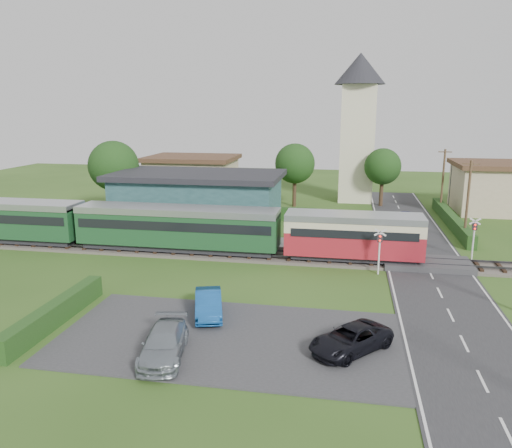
% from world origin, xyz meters
% --- Properties ---
extents(ground, '(120.00, 120.00, 0.00)m').
position_xyz_m(ground, '(0.00, 0.00, 0.00)').
color(ground, '#2D4C19').
extents(railway_track, '(76.00, 3.20, 0.49)m').
position_xyz_m(railway_track, '(0.00, 2.00, 0.11)').
color(railway_track, '#4C443D').
rests_on(railway_track, ground).
extents(road, '(6.00, 70.00, 0.05)m').
position_xyz_m(road, '(10.00, 0.00, 0.03)').
color(road, '#28282B').
rests_on(road, ground).
extents(car_park, '(17.00, 9.00, 0.08)m').
position_xyz_m(car_park, '(-1.50, -12.00, 0.04)').
color(car_park, '#333335').
rests_on(car_park, ground).
extents(crossing_deck, '(6.20, 3.40, 0.45)m').
position_xyz_m(crossing_deck, '(10.00, 2.00, 0.23)').
color(crossing_deck, '#333335').
rests_on(crossing_deck, ground).
extents(platform, '(30.00, 3.00, 0.45)m').
position_xyz_m(platform, '(-10.00, 5.20, 0.23)').
color(platform, gray).
rests_on(platform, ground).
extents(equipment_hut, '(2.30, 2.30, 2.55)m').
position_xyz_m(equipment_hut, '(-18.00, 5.20, 1.75)').
color(equipment_hut, beige).
rests_on(equipment_hut, platform).
extents(station_building, '(16.00, 9.00, 5.30)m').
position_xyz_m(station_building, '(-10.00, 10.99, 2.69)').
color(station_building, '#234849').
rests_on(station_building, ground).
extents(train, '(43.20, 2.90, 3.40)m').
position_xyz_m(train, '(-12.13, 2.00, 2.18)').
color(train, '#232328').
rests_on(train, ground).
extents(church_tower, '(6.00, 6.00, 17.60)m').
position_xyz_m(church_tower, '(5.00, 28.00, 10.23)').
color(church_tower, beige).
rests_on(church_tower, ground).
extents(house_west, '(10.80, 8.80, 5.50)m').
position_xyz_m(house_west, '(-15.00, 25.00, 2.79)').
color(house_west, tan).
rests_on(house_west, ground).
extents(house_east, '(8.80, 8.80, 5.50)m').
position_xyz_m(house_east, '(20.00, 24.00, 2.80)').
color(house_east, tan).
rests_on(house_east, ground).
extents(hedge_carpark, '(0.80, 9.00, 1.20)m').
position_xyz_m(hedge_carpark, '(-11.00, -12.00, 0.60)').
color(hedge_carpark, '#193814').
rests_on(hedge_carpark, ground).
extents(hedge_roadside, '(0.80, 18.00, 1.20)m').
position_xyz_m(hedge_roadside, '(14.20, 16.00, 0.60)').
color(hedge_roadside, '#193814').
rests_on(hedge_roadside, ground).
extents(hedge_station, '(22.00, 0.80, 1.30)m').
position_xyz_m(hedge_station, '(-10.00, 15.50, 0.65)').
color(hedge_station, '#193814').
rests_on(hedge_station, ground).
extents(tree_a, '(5.20, 5.20, 8.00)m').
position_xyz_m(tree_a, '(-20.00, 14.00, 5.38)').
color(tree_a, '#332316').
rests_on(tree_a, ground).
extents(tree_b, '(4.60, 4.60, 7.34)m').
position_xyz_m(tree_b, '(-2.00, 23.00, 5.02)').
color(tree_b, '#332316').
rests_on(tree_b, ground).
extents(tree_c, '(4.20, 4.20, 6.78)m').
position_xyz_m(tree_c, '(8.00, 25.00, 4.65)').
color(tree_c, '#332316').
rests_on(tree_c, ground).
extents(utility_pole_c, '(1.40, 0.22, 7.00)m').
position_xyz_m(utility_pole_c, '(14.20, 10.00, 3.63)').
color(utility_pole_c, '#473321').
rests_on(utility_pole_c, ground).
extents(utility_pole_d, '(1.40, 0.22, 7.00)m').
position_xyz_m(utility_pole_d, '(14.20, 22.00, 3.63)').
color(utility_pole_d, '#473321').
rests_on(utility_pole_d, ground).
extents(crossing_signal_near, '(0.84, 0.28, 3.28)m').
position_xyz_m(crossing_signal_near, '(6.40, -0.41, 2.14)').
color(crossing_signal_near, silver).
rests_on(crossing_signal_near, ground).
extents(crossing_signal_far, '(0.84, 0.28, 3.28)m').
position_xyz_m(crossing_signal_far, '(13.60, 4.39, 2.14)').
color(crossing_signal_far, silver).
rests_on(crossing_signal_far, ground).
extents(streetlamp_west, '(0.30, 0.30, 5.15)m').
position_xyz_m(streetlamp_west, '(-22.00, 20.00, 3.04)').
color(streetlamp_west, '#3F3F47').
rests_on(streetlamp_west, ground).
extents(streetlamp_east, '(0.30, 0.30, 5.15)m').
position_xyz_m(streetlamp_east, '(16.00, 27.00, 3.04)').
color(streetlamp_east, '#3F3F47').
rests_on(streetlamp_east, ground).
extents(car_on_road, '(3.18, 1.66, 1.03)m').
position_xyz_m(car_on_road, '(10.26, 17.03, 0.57)').
color(car_on_road, navy).
rests_on(car_on_road, road).
extents(car_park_blue, '(2.52, 4.31, 1.34)m').
position_xyz_m(car_park_blue, '(-3.23, -9.50, 0.75)').
color(car_park_blue, '#154E95').
rests_on(car_park_blue, car_park).
extents(car_park_silver, '(2.63, 4.83, 1.33)m').
position_xyz_m(car_park_silver, '(-3.93, -14.50, 0.74)').
color(car_park_silver, gray).
rests_on(car_park_silver, car_park).
extents(car_park_dark, '(4.39, 4.57, 1.21)m').
position_xyz_m(car_park_dark, '(4.50, -12.35, 0.68)').
color(car_park_dark, black).
rests_on(car_park_dark, car_park).
extents(pedestrian_near, '(0.71, 0.61, 1.64)m').
position_xyz_m(pedestrian_near, '(-2.14, 4.78, 1.27)').
color(pedestrian_near, gray).
rests_on(pedestrian_near, platform).
extents(pedestrian_far, '(0.62, 0.77, 1.51)m').
position_xyz_m(pedestrian_far, '(-14.41, 4.54, 1.20)').
color(pedestrian_far, gray).
rests_on(pedestrian_far, platform).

